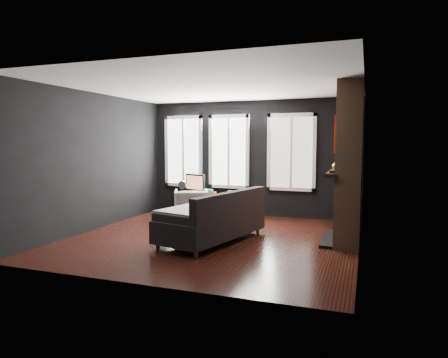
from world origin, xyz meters
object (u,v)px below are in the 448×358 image
(armchair, at_px, (191,203))
(mug, at_px, (214,193))
(mantel_vase, at_px, (337,165))
(sofa, at_px, (212,215))
(monitor, at_px, (195,182))
(book, at_px, (222,190))
(media_console, at_px, (202,204))

(armchair, bearing_deg, mug, -150.34)
(armchair, distance_m, mantel_vase, 3.31)
(sofa, height_order, mantel_vase, mantel_vase)
(armchair, bearing_deg, monitor, -98.71)
(sofa, relative_size, monitor, 3.51)
(sofa, height_order, armchair, sofa)
(armchair, bearing_deg, book, -155.81)
(mug, bearing_deg, mantel_vase, -18.25)
(sofa, distance_m, mantel_vase, 2.51)
(mug, xyz_separation_m, mantel_vase, (2.80, -0.92, 0.76))
(mug, bearing_deg, book, 31.36)
(mug, bearing_deg, media_console, 160.42)
(sofa, relative_size, book, 8.59)
(sofa, xyz_separation_m, mug, (-0.80, 2.18, 0.10))
(book, bearing_deg, monitor, 174.52)
(sofa, distance_m, book, 2.37)
(mug, bearing_deg, monitor, 163.07)
(monitor, xyz_separation_m, mantel_vase, (3.34, -1.09, 0.55))
(mantel_vase, bearing_deg, media_console, 161.60)
(sofa, bearing_deg, armchair, 138.75)
(sofa, relative_size, mantel_vase, 12.21)
(armchair, height_order, mug, armchair)
(monitor, relative_size, mug, 5.27)
(armchair, relative_size, media_console, 0.52)
(mug, bearing_deg, armchair, -125.31)
(sofa, xyz_separation_m, book, (-0.64, 2.28, 0.16))
(media_console, distance_m, mantel_vase, 3.49)
(armchair, distance_m, book, 0.82)
(media_console, xyz_separation_m, book, (0.52, -0.03, 0.37))
(media_console, bearing_deg, mantel_vase, -11.71)
(armchair, xyz_separation_m, media_console, (-0.01, 0.63, -0.13))
(mug, distance_m, book, 0.20)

